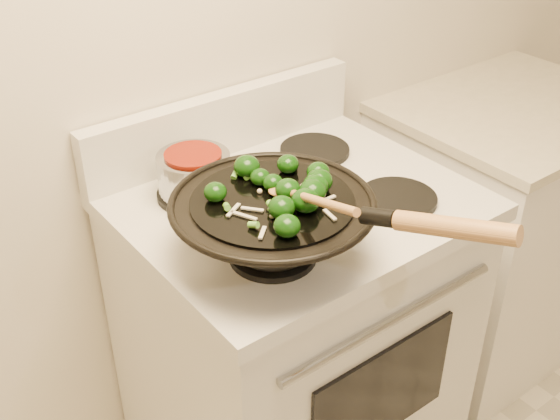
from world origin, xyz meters
TOP-DOWN VIEW (x-y plane):
  - stove at (-0.16, 1.17)m, footprint 0.78×0.67m
  - counter_unit at (0.72, 1.20)m, footprint 0.75×0.62m
  - wok at (-0.34, 1.02)m, footprint 0.41×0.66m
  - stirfry at (-0.31, 1.02)m, footprint 0.25×0.28m
  - wooden_spoon at (-0.32, 0.95)m, footprint 0.09×0.29m
  - saucepan at (-0.34, 1.32)m, footprint 0.17×0.27m

SIDE VIEW (x-z plane):
  - counter_unit at x=0.72m, z-range 0.00..0.91m
  - stove at x=-0.16m, z-range -0.07..1.01m
  - saucepan at x=-0.34m, z-range 0.93..1.03m
  - wok at x=-0.34m, z-range 0.88..1.12m
  - stirfry at x=-0.31m, z-range 1.05..1.10m
  - wooden_spoon at x=-0.32m, z-range 1.04..1.15m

